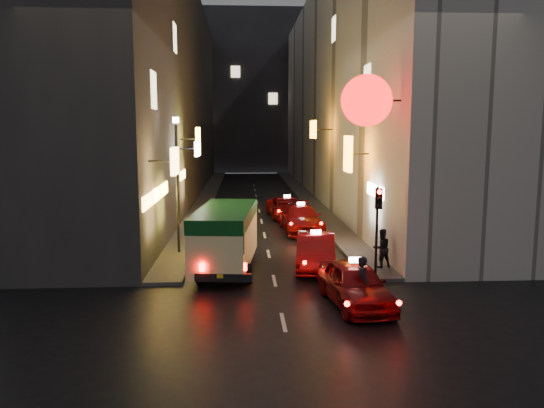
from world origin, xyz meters
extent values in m
plane|color=black|center=(0.00, 0.00, 0.00)|extent=(120.00, 120.00, 0.00)
cube|color=#393634|center=(-8.00, 34.00, 9.00)|extent=(6.00, 52.00, 18.00)
cube|color=#FAB657|center=(-3.94, 10.23, 4.56)|extent=(0.18, 1.42, 1.10)
cube|color=white|center=(-3.68, 18.26, 4.78)|extent=(0.18, 1.94, 0.82)
cube|color=yellow|center=(-3.90, 21.37, 5.25)|extent=(0.18, 1.51, 1.44)
cube|color=#FAB657|center=(-4.98, 10.26, 3.00)|extent=(0.10, 3.43, 0.55)
cube|color=yellow|center=(-4.98, 13.08, 3.00)|extent=(0.10, 4.03, 0.55)
cube|color=#FAB657|center=(-4.98, 22.14, 3.00)|extent=(0.10, 2.61, 0.55)
cube|color=#FFE5B2|center=(-4.99, 12.00, 7.50)|extent=(0.06, 1.30, 1.60)
cube|color=#FFE5B2|center=(-4.99, 20.00, 11.00)|extent=(0.06, 1.30, 1.60)
cube|color=#B6B1A7|center=(8.00, 34.00, 9.00)|extent=(6.00, 52.00, 18.00)
cylinder|color=#F20A0A|center=(3.65, 9.28, 6.94)|extent=(2.01, 0.18, 2.01)
cube|color=orange|center=(3.96, 14.30, 4.65)|extent=(0.18, 1.37, 1.75)
cube|color=orange|center=(3.66, 24.95, 5.85)|extent=(0.18, 1.98, 1.21)
cube|color=white|center=(4.98, 12.77, 3.00)|extent=(0.10, 2.93, 0.55)
cube|color=#FFE5B2|center=(4.99, 15.00, 8.20)|extent=(0.06, 1.30, 1.60)
cube|color=#FFE5B2|center=(4.99, 25.00, 12.50)|extent=(0.06, 1.30, 1.60)
cube|color=#323237|center=(0.00, 66.00, 11.00)|extent=(30.00, 10.00, 22.00)
cube|color=#464341|center=(-4.25, 34.00, 0.07)|extent=(1.50, 52.00, 0.15)
cube|color=#464341|center=(4.25, 34.00, 0.07)|extent=(1.50, 52.00, 0.15)
cube|color=#F8F19B|center=(-1.92, 10.15, 1.49)|extent=(2.74, 6.23, 2.21)
cube|color=#0E4618|center=(-1.92, 10.15, 2.34)|extent=(2.77, 6.25, 0.55)
cube|color=black|center=(-1.92, 10.45, 1.71)|extent=(2.52, 3.83, 0.50)
cube|color=black|center=(-1.92, 7.18, 0.53)|extent=(2.08, 0.40, 0.30)
cube|color=#FF0A05|center=(-2.68, 7.11, 0.94)|extent=(0.18, 0.06, 0.28)
cube|color=#FF0A05|center=(-1.17, 7.11, 0.94)|extent=(0.18, 0.06, 0.28)
cylinder|color=black|center=(-2.86, 12.08, 0.38)|extent=(0.22, 0.76, 0.76)
cylinder|color=black|center=(-0.99, 8.21, 0.38)|extent=(0.22, 0.76, 0.76)
imported|color=maroon|center=(2.50, 5.46, 0.85)|extent=(2.86, 5.59, 1.70)
cube|color=white|center=(2.50, 5.46, 1.79)|extent=(0.44, 0.23, 0.16)
sphere|color=#FF0A05|center=(1.75, 3.03, 0.88)|extent=(0.16, 0.16, 0.16)
sphere|color=#FF0A05|center=(3.26, 3.03, 0.88)|extent=(0.16, 0.16, 0.16)
imported|color=maroon|center=(1.85, 10.26, 0.86)|extent=(2.90, 5.64, 1.72)
cube|color=white|center=(1.85, 10.26, 1.81)|extent=(0.44, 0.23, 0.16)
sphere|color=#FF0A05|center=(1.09, 7.81, 0.88)|extent=(0.16, 0.16, 0.16)
sphere|color=#FF0A05|center=(2.61, 7.81, 0.88)|extent=(0.16, 0.16, 0.16)
imported|color=maroon|center=(2.13, 18.45, 0.90)|extent=(2.59, 5.76, 1.80)
cube|color=white|center=(2.13, 18.45, 1.89)|extent=(0.43, 0.20, 0.16)
sphere|color=#FF0A05|center=(1.33, 15.89, 0.92)|extent=(0.16, 0.16, 0.16)
sphere|color=#FF0A05|center=(2.92, 15.89, 0.92)|extent=(0.16, 0.16, 0.16)
imported|color=maroon|center=(1.75, 23.25, 0.81)|extent=(2.56, 5.24, 1.61)
cube|color=white|center=(1.75, 23.25, 1.70)|extent=(0.44, 0.22, 0.16)
sphere|color=#FF0A05|center=(1.04, 20.95, 0.83)|extent=(0.16, 0.16, 0.16)
sphere|color=#FF0A05|center=(2.46, 20.95, 0.83)|extent=(0.16, 0.16, 0.16)
imported|color=black|center=(2.63, 4.90, 1.02)|extent=(0.51, 0.72, 2.04)
imported|color=black|center=(4.52, 9.73, 1.06)|extent=(0.77, 0.59, 1.83)
cylinder|color=black|center=(4.00, 8.60, 1.90)|extent=(0.10, 0.10, 3.50)
cube|color=black|center=(4.00, 8.42, 3.20)|extent=(0.26, 0.18, 0.80)
sphere|color=#FF0A05|center=(4.00, 8.31, 3.47)|extent=(0.18, 0.18, 0.18)
sphere|color=black|center=(4.00, 8.31, 3.20)|extent=(0.17, 0.17, 0.17)
sphere|color=black|center=(4.00, 8.31, 2.93)|extent=(0.17, 0.17, 0.17)
cylinder|color=black|center=(-4.20, 13.00, 3.15)|extent=(0.12, 0.12, 6.00)
cylinder|color=#FFE5BF|center=(-4.20, 13.00, 6.25)|extent=(0.28, 0.28, 0.25)
camera|label=1|loc=(-1.22, -11.42, 5.80)|focal=35.00mm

